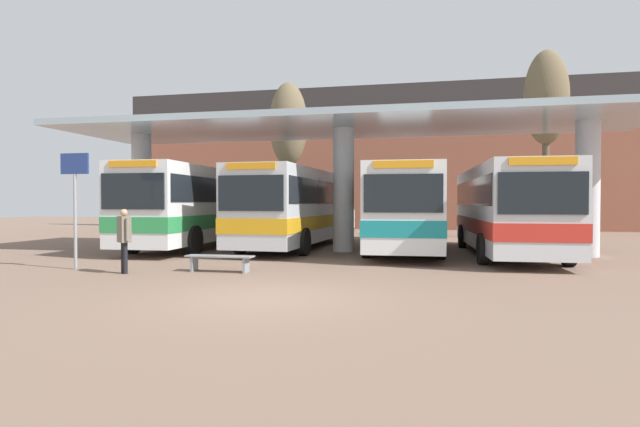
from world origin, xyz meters
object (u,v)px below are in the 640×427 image
(transit_bus_far_right_bay, at_px, (506,207))
(pedestrian_waiting, at_px, (124,234))
(waiting_bench_near_pillar, at_px, (220,259))
(info_sign_platform, at_px, (75,187))
(parked_car_street, at_px, (321,216))
(transit_bus_center_bay, at_px, (297,205))
(transit_bus_left_bay, at_px, (199,204))
(poplar_tree_behind_left, at_px, (288,126))
(transit_bus_right_bay, at_px, (404,206))
(poplar_tree_behind_right, at_px, (546,100))

(transit_bus_far_right_bay, height_order, pedestrian_waiting, transit_bus_far_right_bay)
(waiting_bench_near_pillar, xyz_separation_m, pedestrian_waiting, (-2.42, -0.84, 0.73))
(transit_bus_far_right_bay, bearing_deg, pedestrian_waiting, 31.35)
(info_sign_platform, xyz_separation_m, parked_car_street, (3.13, 19.58, -1.36))
(info_sign_platform, xyz_separation_m, pedestrian_waiting, (1.90, -0.48, -1.30))
(transit_bus_center_bay, height_order, waiting_bench_near_pillar, transit_bus_center_bay)
(transit_bus_left_bay, xyz_separation_m, poplar_tree_behind_left, (2.19, 6.62, 4.34))
(transit_bus_right_bay, xyz_separation_m, waiting_bench_near_pillar, (-4.70, -8.21, -1.46))
(pedestrian_waiting, xyz_separation_m, poplar_tree_behind_right, (14.22, 16.29, 6.31))
(transit_bus_far_right_bay, relative_size, poplar_tree_behind_right, 1.02)
(transit_bus_left_bay, bearing_deg, transit_bus_center_bay, -173.20)
(transit_bus_left_bay, xyz_separation_m, transit_bus_right_bay, (8.81, 0.98, -0.08))
(transit_bus_center_bay, height_order, info_sign_platform, info_sign_platform)
(waiting_bench_near_pillar, height_order, poplar_tree_behind_right, poplar_tree_behind_right)
(waiting_bench_near_pillar, xyz_separation_m, info_sign_platform, (-4.32, -0.36, 2.03))
(waiting_bench_near_pillar, height_order, pedestrian_waiting, pedestrian_waiting)
(transit_bus_far_right_bay, distance_m, pedestrian_waiting, 13.13)
(waiting_bench_near_pillar, xyz_separation_m, parked_car_street, (-1.19, 19.22, 0.67))
(transit_bus_center_bay, bearing_deg, poplar_tree_behind_right, -145.02)
(transit_bus_center_bay, bearing_deg, transit_bus_left_bay, 10.90)
(transit_bus_far_right_bay, height_order, info_sign_platform, info_sign_platform)
(waiting_bench_near_pillar, distance_m, pedestrian_waiting, 2.66)
(transit_bus_center_bay, xyz_separation_m, transit_bus_right_bay, (4.55, 0.31, -0.02))
(transit_bus_right_bay, bearing_deg, waiting_bench_near_pillar, 57.86)
(transit_bus_center_bay, relative_size, pedestrian_waiting, 6.07)
(transit_bus_far_right_bay, distance_m, parked_car_street, 16.07)
(transit_bus_right_bay, bearing_deg, poplar_tree_behind_left, -42.81)
(transit_bus_left_bay, relative_size, poplar_tree_behind_right, 1.08)
(transit_bus_right_bay, distance_m, poplar_tree_behind_right, 11.57)
(transit_bus_left_bay, bearing_deg, poplar_tree_behind_left, -110.33)
(transit_bus_center_bay, relative_size, parked_car_street, 2.55)
(info_sign_platform, bearing_deg, poplar_tree_behind_left, 80.43)
(waiting_bench_near_pillar, bearing_deg, poplar_tree_behind_left, 97.91)
(transit_bus_center_bay, distance_m, poplar_tree_behind_left, 7.68)
(transit_bus_right_bay, bearing_deg, info_sign_platform, 41.18)
(transit_bus_left_bay, xyz_separation_m, transit_bus_far_right_bay, (12.61, -0.82, -0.10))
(pedestrian_waiting, height_order, poplar_tree_behind_left, poplar_tree_behind_left)
(transit_bus_left_bay, relative_size, transit_bus_far_right_bay, 1.06)
(info_sign_platform, distance_m, poplar_tree_behind_left, 14.92)
(waiting_bench_near_pillar, distance_m, info_sign_platform, 4.79)
(transit_bus_center_bay, relative_size, poplar_tree_behind_left, 1.24)
(poplar_tree_behind_right, bearing_deg, transit_bus_far_right_bay, -110.10)
(info_sign_platform, bearing_deg, transit_bus_right_bay, 43.56)
(transit_bus_right_bay, relative_size, transit_bus_far_right_bay, 1.22)
(transit_bus_center_bay, bearing_deg, poplar_tree_behind_left, -68.77)
(transit_bus_far_right_bay, xyz_separation_m, parked_car_street, (-9.69, 12.80, -0.77))
(waiting_bench_near_pillar, bearing_deg, transit_bus_center_bay, 88.94)
(transit_bus_right_bay, xyz_separation_m, info_sign_platform, (-9.02, -8.58, 0.57))
(transit_bus_left_bay, relative_size, transit_bus_right_bay, 0.87)
(transit_bus_right_bay, height_order, poplar_tree_behind_right, poplar_tree_behind_right)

